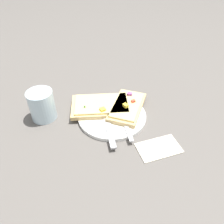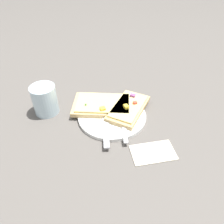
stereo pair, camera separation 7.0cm
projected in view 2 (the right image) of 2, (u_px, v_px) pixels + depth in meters
The scene contains 9 objects.
ground_plane at pixel (112, 117), 0.71m from camera, with size 4.00×4.00×0.00m, color #56514C.
plate at pixel (112, 116), 0.71m from camera, with size 0.22×0.22×0.01m.
fork at pixel (122, 114), 0.70m from camera, with size 0.05×0.23×0.01m.
knife at pixel (106, 126), 0.66m from camera, with size 0.05×0.21×0.01m.
pizza_slice_main at pixel (103, 105), 0.73m from camera, with size 0.22×0.16×0.03m.
pizza_slice_corner at pixel (128, 108), 0.72m from camera, with size 0.18×0.19×0.03m.
crumb_scatter at pixel (92, 115), 0.70m from camera, with size 0.02×0.04×0.01m.
drinking_glass at pixel (45, 100), 0.71m from camera, with size 0.08×0.08×0.10m.
napkin at pixel (153, 152), 0.60m from camera, with size 0.12×0.07×0.01m.
Camera 2 is at (0.10, 0.53, 0.47)m, focal length 35.00 mm.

